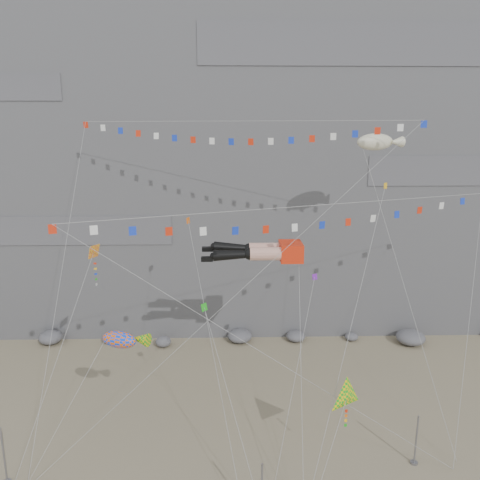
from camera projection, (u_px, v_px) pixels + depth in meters
The scene contains 16 objects.
ground at pixel (245, 446), 33.42m from camera, with size 120.00×120.00×0.00m, color #85785C.
cliff at pixel (237, 106), 58.77m from camera, with size 80.00×28.00×50.00m, color slate.
talus_boulders at pixel (240, 336), 49.82m from camera, with size 60.00×3.00×1.20m, color slate, non-canonical shape.
anchor_pole_left at pixel (4, 456), 29.53m from camera, with size 0.12×0.12×4.01m, color gray.
anchor_pole_right at pixel (416, 440), 31.28m from camera, with size 0.12×0.12×3.65m, color gray.
legs_kite at pixel (263, 252), 35.53m from camera, with size 7.64×13.70×17.99m.
flag_banner_upper at pixel (241, 121), 38.45m from camera, with size 27.74×18.06×30.23m.
flag_banner_lower at pixel (309, 206), 32.88m from camera, with size 31.48×12.42×20.07m.
harlequin_kite at pixel (94, 252), 32.24m from camera, with size 5.18×8.45×16.23m.
fish_windsock at pixel (119, 340), 30.73m from camera, with size 7.63×5.62×11.19m.
delta_kite at pixel (347, 397), 28.92m from camera, with size 4.50×5.22×8.27m.
blimp_windsock at pixel (375, 142), 38.58m from camera, with size 5.63×13.48×24.45m.
small_kite_a at pixel (189, 225), 38.49m from camera, with size 4.84×16.53×22.06m.
small_kite_b at pixel (314, 281), 35.87m from camera, with size 4.52×10.12×15.05m.
small_kite_c at pixel (205, 310), 31.68m from camera, with size 4.34×8.26×13.29m.
small_kite_d at pixel (384, 193), 36.21m from camera, with size 8.98×15.30×24.50m.
Camera 1 is at (-1.11, -29.08, 22.10)m, focal length 35.00 mm.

